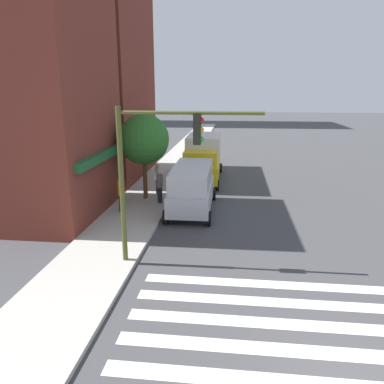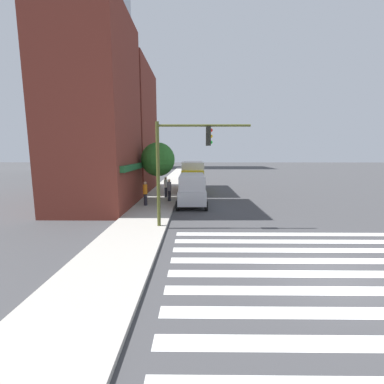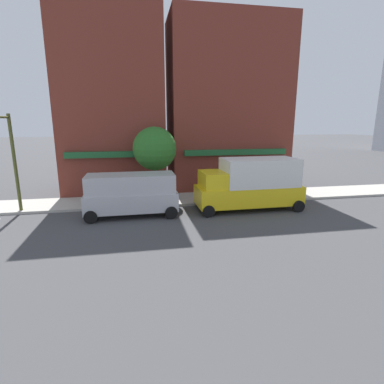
% 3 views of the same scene
% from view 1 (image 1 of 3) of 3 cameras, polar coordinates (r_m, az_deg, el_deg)
% --- Properties ---
extents(sidewalk_left, '(120.00, 3.00, 0.15)m').
position_cam_1_polar(sidewalk_left, '(10.31, -25.19, -21.85)').
color(sidewalk_left, '#B2ADA3').
rests_on(sidewalk_left, ground_plane).
extents(storefront_row, '(16.62, 5.30, 13.44)m').
position_cam_1_polar(storefront_row, '(23.48, -16.37, 15.77)').
color(storefront_row, maroon).
rests_on(storefront_row, ground_plane).
extents(traffic_signal, '(0.32, 4.79, 5.55)m').
position_cam_1_polar(traffic_signal, '(12.49, -5.71, 5.01)').
color(traffic_signal, '#474C1E').
rests_on(traffic_signal, ground_plane).
extents(van_silver, '(5.02, 2.22, 2.34)m').
position_cam_1_polar(van_silver, '(19.06, 0.00, 0.83)').
color(van_silver, '#B7B7BC').
rests_on(van_silver, ground_plane).
extents(box_truck_yellow, '(6.24, 2.42, 3.04)m').
position_cam_1_polar(box_truck_yellow, '(25.72, 1.74, 5.32)').
color(box_truck_yellow, yellow).
rests_on(box_truck_yellow, ground_plane).
extents(pedestrian_orange_vest, '(0.32, 0.32, 1.77)m').
position_cam_1_polar(pedestrian_orange_vest, '(18.87, -10.75, -0.27)').
color(pedestrian_orange_vest, '#23232D').
rests_on(pedestrian_orange_vest, sidewalk_left).
extents(pedestrian_grey_coat, '(0.32, 0.32, 1.77)m').
position_cam_1_polar(pedestrian_grey_coat, '(20.10, -4.95, 0.91)').
color(pedestrian_grey_coat, '#23232D').
rests_on(pedestrian_grey_coat, sidewalk_left).
extents(pedestrian_white_shirt, '(0.32, 0.32, 1.77)m').
position_cam_1_polar(pedestrian_white_shirt, '(21.97, -5.24, 2.16)').
color(pedestrian_white_shirt, '#23232D').
rests_on(pedestrian_white_shirt, sidewalk_left).
extents(street_tree, '(2.76, 2.76, 4.69)m').
position_cam_1_polar(street_tree, '(20.61, -7.35, 7.93)').
color(street_tree, brown).
rests_on(street_tree, sidewalk_left).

